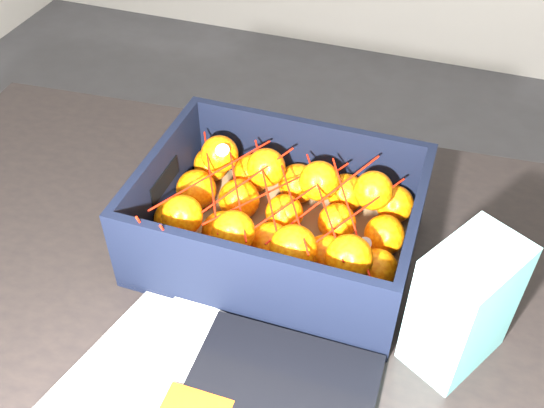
% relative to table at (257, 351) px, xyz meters
% --- Properties ---
extents(ground, '(3.50, 3.50, 0.00)m').
position_rel_table_xyz_m(ground, '(-0.11, 0.30, -0.65)').
color(ground, '#373739').
rests_on(ground, ground).
extents(table, '(1.26, 0.89, 0.75)m').
position_rel_table_xyz_m(table, '(0.00, 0.00, 0.00)').
color(table, black).
rests_on(table, ground).
extents(produce_crate, '(0.36, 0.27, 0.13)m').
position_rel_table_xyz_m(produce_crate, '(-0.00, 0.11, 0.14)').
color(produce_crate, brown).
rests_on(produce_crate, table).
extents(clementine_heap, '(0.34, 0.25, 0.10)m').
position_rel_table_xyz_m(clementine_heap, '(-0.00, 0.11, 0.15)').
color(clementine_heap, '#F26605').
rests_on(clementine_heap, produce_crate).
extents(mesh_net, '(0.30, 0.24, 0.09)m').
position_rel_table_xyz_m(mesh_net, '(-0.01, 0.10, 0.20)').
color(mesh_net, '#BB1407').
rests_on(mesh_net, clementine_heap).
extents(retail_carton, '(0.12, 0.14, 0.17)m').
position_rel_table_xyz_m(retail_carton, '(0.24, 0.02, 0.18)').
color(retail_carton, white).
rests_on(retail_carton, table).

